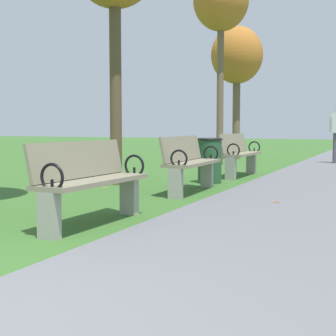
% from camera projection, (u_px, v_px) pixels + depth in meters
% --- Properties ---
extents(park_bench_2, '(0.53, 1.62, 0.90)m').
position_uv_depth(park_bench_2, '(90.00, 180.00, 5.39)').
color(park_bench_2, gray).
rests_on(park_bench_2, ground).
extents(park_bench_3, '(0.52, 1.61, 0.90)m').
position_uv_depth(park_bench_3, '(190.00, 162.00, 8.03)').
color(park_bench_3, gray).
rests_on(park_bench_3, ground).
extents(park_bench_4, '(0.50, 1.61, 0.90)m').
position_uv_depth(park_bench_4, '(239.00, 153.00, 10.62)').
color(park_bench_4, gray).
rests_on(park_bench_4, ground).
extents(tree_4, '(1.49, 1.49, 5.24)m').
position_uv_depth(tree_4, '(221.00, 3.00, 13.42)').
color(tree_4, brown).
rests_on(tree_4, ground).
extents(tree_5, '(1.64, 1.64, 4.21)m').
position_uv_depth(tree_5, '(237.00, 57.00, 15.94)').
color(tree_5, brown).
rests_on(tree_5, ground).
extents(trash_bin, '(0.48, 0.48, 0.84)m').
position_uv_depth(trash_bin, '(210.00, 160.00, 9.36)').
color(trash_bin, '#234C2D').
rests_on(trash_bin, ground).
extents(scattered_leaves, '(4.33, 13.10, 0.02)m').
position_uv_depth(scattered_leaves, '(183.00, 210.00, 6.33)').
color(scattered_leaves, '#BC842D').
rests_on(scattered_leaves, ground).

